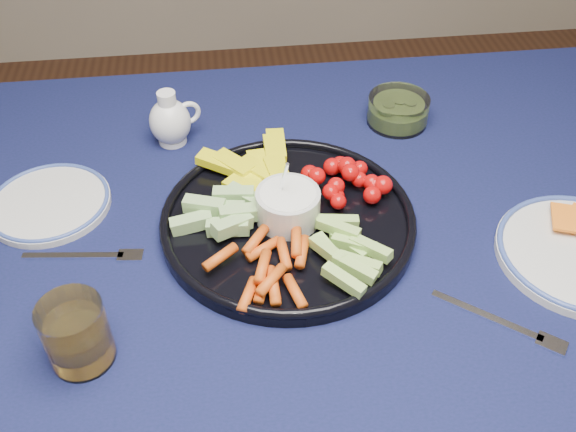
{
  "coord_description": "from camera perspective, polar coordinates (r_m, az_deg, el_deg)",
  "views": [
    {
      "loc": [
        -0.01,
        -0.6,
        1.39
      ],
      "look_at": [
        0.08,
        0.07,
        0.77
      ],
      "focal_mm": 40.0,
      "sensor_mm": 36.0,
      "label": 1
    }
  ],
  "objects": [
    {
      "name": "pickle_bowl",
      "position": [
        1.15,
        9.74,
        9.16
      ],
      "size": [
        0.11,
        0.11,
        0.05
      ],
      "color": "white",
      "rests_on": "dining_table"
    },
    {
      "name": "juice_tumbler",
      "position": [
        0.79,
        -18.2,
        -10.16
      ],
      "size": [
        0.08,
        0.08,
        0.09
      ],
      "color": "white",
      "rests_on": "dining_table"
    },
    {
      "name": "dining_table",
      "position": [
        0.95,
        -4.06,
        -8.16
      ],
      "size": [
        1.67,
        1.07,
        0.75
      ],
      "color": "#512E1B",
      "rests_on": "ground"
    },
    {
      "name": "fork_left",
      "position": [
        0.93,
        -16.91,
        -3.41
      ],
      "size": [
        0.17,
        0.03,
        0.0
      ],
      "color": "white",
      "rests_on": "dining_table"
    },
    {
      "name": "crudite_platter",
      "position": [
        0.92,
        -0.16,
        -0.06
      ],
      "size": [
        0.37,
        0.37,
        0.12
      ],
      "color": "black",
      "rests_on": "dining_table"
    },
    {
      "name": "fork_right",
      "position": [
        0.86,
        19.01,
        -9.2
      ],
      "size": [
        0.15,
        0.12,
        0.0
      ],
      "color": "white",
      "rests_on": "dining_table"
    },
    {
      "name": "side_plate_extra",
      "position": [
        1.03,
        -20.46,
        1.1
      ],
      "size": [
        0.18,
        0.18,
        0.01
      ],
      "color": "silver",
      "rests_on": "dining_table"
    },
    {
      "name": "creamer_pitcher",
      "position": [
        1.09,
        -10.39,
        8.32
      ],
      "size": [
        0.09,
        0.07,
        0.1
      ],
      "color": "white",
      "rests_on": "dining_table"
    }
  ]
}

